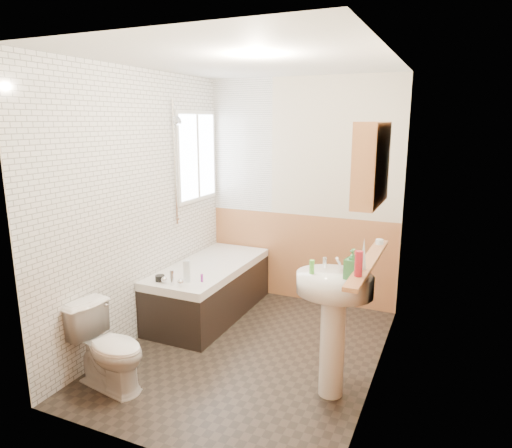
% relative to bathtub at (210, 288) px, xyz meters
% --- Properties ---
extents(floor, '(2.80, 2.80, 0.00)m').
position_rel_bathtub_xyz_m(floor, '(0.73, -0.58, -0.29)').
color(floor, black).
rests_on(floor, ground).
extents(ceiling, '(2.80, 2.80, 0.00)m').
position_rel_bathtub_xyz_m(ceiling, '(0.73, -0.58, 2.21)').
color(ceiling, white).
rests_on(ceiling, ground).
extents(wall_back, '(2.20, 0.02, 2.50)m').
position_rel_bathtub_xyz_m(wall_back, '(0.73, 0.83, 0.96)').
color(wall_back, beige).
rests_on(wall_back, ground).
extents(wall_front, '(2.20, 0.02, 2.50)m').
position_rel_bathtub_xyz_m(wall_front, '(0.73, -1.99, 0.96)').
color(wall_front, beige).
rests_on(wall_front, ground).
extents(wall_left, '(0.02, 2.80, 2.50)m').
position_rel_bathtub_xyz_m(wall_left, '(-0.38, -0.58, 0.96)').
color(wall_left, beige).
rests_on(wall_left, ground).
extents(wall_right, '(0.02, 2.80, 2.50)m').
position_rel_bathtub_xyz_m(wall_right, '(1.84, -0.58, 0.96)').
color(wall_right, beige).
rests_on(wall_right, ground).
extents(wainscot_right, '(0.01, 2.80, 1.00)m').
position_rel_bathtub_xyz_m(wainscot_right, '(1.82, -0.58, 0.21)').
color(wainscot_right, '#BE7D4E').
rests_on(wainscot_right, wall_right).
extents(wainscot_front, '(2.20, 0.01, 1.00)m').
position_rel_bathtub_xyz_m(wainscot_front, '(0.73, -1.97, 0.21)').
color(wainscot_front, '#BE7D4E').
rests_on(wainscot_front, wall_front).
extents(wainscot_back, '(2.20, 0.01, 1.00)m').
position_rel_bathtub_xyz_m(wainscot_back, '(0.73, 0.81, 0.21)').
color(wainscot_back, '#BE7D4E').
rests_on(wainscot_back, wall_back).
extents(tile_cladding_left, '(0.01, 2.80, 2.50)m').
position_rel_bathtub_xyz_m(tile_cladding_left, '(-0.36, -0.58, 0.96)').
color(tile_cladding_left, white).
rests_on(tile_cladding_left, wall_left).
extents(tile_return_back, '(0.75, 0.01, 1.50)m').
position_rel_bathtub_xyz_m(tile_return_back, '(0.00, 0.80, 1.46)').
color(tile_return_back, white).
rests_on(tile_return_back, wall_back).
extents(window, '(0.03, 0.79, 0.99)m').
position_rel_bathtub_xyz_m(window, '(-0.33, 0.37, 1.36)').
color(window, white).
rests_on(window, wall_left).
extents(bathtub, '(0.70, 1.57, 0.70)m').
position_rel_bathtub_xyz_m(bathtub, '(0.00, 0.00, 0.00)').
color(bathtub, black).
rests_on(bathtub, floor).
extents(shower_riser, '(0.11, 0.08, 1.26)m').
position_rel_bathtub_xyz_m(shower_riser, '(-0.31, -0.09, 1.43)').
color(shower_riser, silver).
rests_on(shower_riser, wall_left).
extents(toilet, '(0.71, 0.48, 0.65)m').
position_rel_bathtub_xyz_m(toilet, '(-0.03, -1.52, 0.03)').
color(toilet, white).
rests_on(toilet, floor).
extents(sink, '(0.56, 0.45, 1.08)m').
position_rel_bathtub_xyz_m(sink, '(1.57, -0.92, 0.39)').
color(sink, white).
rests_on(sink, floor).
extents(pine_shelf, '(0.10, 1.26, 0.03)m').
position_rel_bathtub_xyz_m(pine_shelf, '(1.77, -0.73, 0.73)').
color(pine_shelf, '#BE7D4E').
rests_on(pine_shelf, wall_right).
extents(medicine_cabinet, '(0.16, 0.65, 0.59)m').
position_rel_bathtub_xyz_m(medicine_cabinet, '(1.74, -0.69, 1.45)').
color(medicine_cabinet, '#BE7D4E').
rests_on(medicine_cabinet, wall_right).
extents(foam_can, '(0.06, 0.06, 0.17)m').
position_rel_bathtub_xyz_m(foam_can, '(1.77, -1.12, 0.83)').
color(foam_can, maroon).
rests_on(foam_can, pine_shelf).
extents(green_bottle, '(0.06, 0.06, 0.22)m').
position_rel_bathtub_xyz_m(green_bottle, '(1.77, -0.96, 0.86)').
color(green_bottle, silver).
rests_on(green_bottle, pine_shelf).
extents(black_jar, '(0.07, 0.07, 0.04)m').
position_rel_bathtub_xyz_m(black_jar, '(1.77, -0.25, 0.77)').
color(black_jar, silver).
rests_on(black_jar, pine_shelf).
extents(soap_bottle, '(0.12, 0.22, 0.10)m').
position_rel_bathtub_xyz_m(soap_bottle, '(1.70, -0.97, 0.72)').
color(soap_bottle, '#388447').
rests_on(soap_bottle, sink).
extents(clear_bottle, '(0.05, 0.05, 0.10)m').
position_rel_bathtub_xyz_m(clear_bottle, '(1.41, -0.98, 0.72)').
color(clear_bottle, '#59C647').
rests_on(clear_bottle, sink).
extents(blue_gel, '(0.07, 0.06, 0.21)m').
position_rel_bathtub_xyz_m(blue_gel, '(0.08, -0.57, 0.37)').
color(blue_gel, silver).
rests_on(blue_gel, bathtub).
extents(cream_jar, '(0.10, 0.10, 0.06)m').
position_rel_bathtub_xyz_m(cream_jar, '(-0.17, -0.64, 0.30)').
color(cream_jar, black).
rests_on(cream_jar, bathtub).
extents(orange_bottle, '(0.03, 0.03, 0.07)m').
position_rel_bathtub_xyz_m(orange_bottle, '(0.20, -0.50, 0.30)').
color(orange_bottle, purple).
rests_on(orange_bottle, bathtub).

